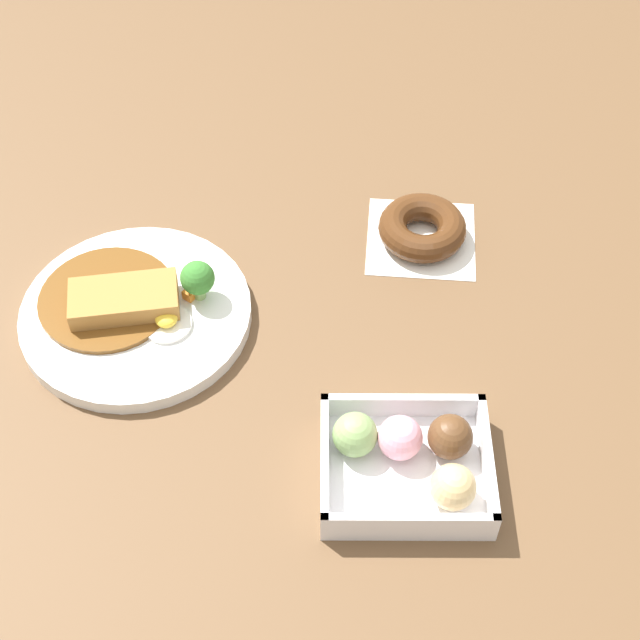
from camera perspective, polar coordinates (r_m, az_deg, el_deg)
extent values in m
plane|color=brown|center=(1.09, -5.55, -1.41)|extent=(1.60, 1.60, 0.00)
cylinder|color=white|center=(1.12, -10.91, 0.34)|extent=(0.27, 0.27, 0.02)
cylinder|color=brown|center=(1.13, -12.57, 1.25)|extent=(0.16, 0.16, 0.01)
cube|color=#A87538|center=(1.11, -11.62, 1.24)|extent=(0.13, 0.08, 0.02)
cylinder|color=white|center=(1.09, -9.10, -0.24)|extent=(0.06, 0.06, 0.00)
ellipsoid|color=yellow|center=(1.09, -9.16, 0.07)|extent=(0.03, 0.03, 0.01)
cylinder|color=#8CB766|center=(1.11, -7.21, 1.72)|extent=(0.01, 0.01, 0.02)
sphere|color=#387A2D|center=(1.09, -7.33, 2.51)|extent=(0.04, 0.04, 0.04)
cube|color=orange|center=(1.11, -7.80, 1.53)|extent=(0.02, 0.02, 0.01)
cube|color=white|center=(0.99, 5.07, -9.06)|extent=(0.17, 0.15, 0.01)
cube|color=white|center=(0.98, 9.96, -8.35)|extent=(0.01, 0.15, 0.03)
cube|color=white|center=(0.97, 0.28, -8.45)|extent=(0.01, 0.15, 0.03)
cube|color=white|center=(1.01, 4.94, -5.08)|extent=(0.17, 0.01, 0.03)
cube|color=white|center=(0.94, 5.38, -12.04)|extent=(0.17, 0.01, 0.03)
sphere|color=brown|center=(0.98, 7.78, -6.92)|extent=(0.05, 0.05, 0.05)
sphere|color=pink|center=(0.98, 4.80, -7.02)|extent=(0.05, 0.05, 0.05)
sphere|color=#84A860|center=(0.98, 2.10, -6.85)|extent=(0.05, 0.05, 0.05)
sphere|color=#DBB77A|center=(0.95, 7.94, -9.85)|extent=(0.05, 0.05, 0.05)
cube|color=white|center=(1.20, 6.05, 4.87)|extent=(0.14, 0.14, 0.00)
torus|color=#4C2B14|center=(1.19, 6.12, 5.50)|extent=(0.11, 0.11, 0.04)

